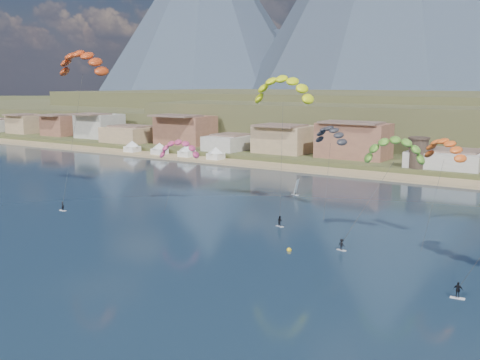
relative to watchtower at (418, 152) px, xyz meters
The scene contains 13 objects.
ground 114.29m from the watchtower, 92.51° to the right, with size 2400.00×2400.00×0.00m, color black.
beach 11.25m from the watchtower, 122.01° to the right, with size 2200.00×12.00×0.90m.
town 45.73m from the watchtower, 169.92° to the left, with size 400.00×24.00×12.00m.
watchtower is the anchor object (origin of this frame).
beach_tents 81.69m from the watchtower, behind, with size 43.40×6.40×5.00m.
kitesurfer_red 91.48m from the watchtower, 129.37° to the right, with size 16.90×18.98×35.27m.
kitesurfer_yellow 62.32m from the watchtower, 99.92° to the right, with size 13.58×15.66×28.74m.
kitesurfer_green 70.32m from the watchtower, 77.38° to the right, with size 10.60×13.91×18.90m.
distant_kite_pink 72.87m from the watchtower, 115.10° to the right, with size 9.18×7.50×15.61m.
distant_kite_dark 55.33m from the watchtower, 91.95° to the right, with size 8.52×7.05×18.55m.
distant_kite_orange 69.15m from the watchtower, 71.05° to the right, with size 8.29×7.28×18.28m.
windsurfer 46.32m from the watchtower, 109.18° to the right, with size 2.22×2.36×3.67m.
buoy 83.02m from the watchtower, 86.95° to the right, with size 0.74×0.74×0.74m.
Camera 1 is at (48.93, -42.59, 25.39)m, focal length 42.47 mm.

